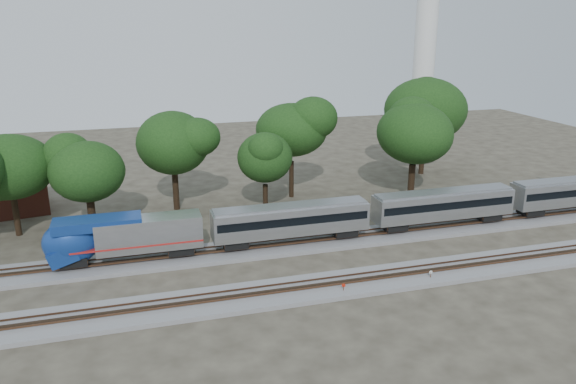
# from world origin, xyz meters

# --- Properties ---
(ground) EXTENTS (160.00, 160.00, 0.00)m
(ground) POSITION_xyz_m (0.00, 0.00, 0.00)
(ground) COLOR #383328
(ground) RESTS_ON ground
(track_far) EXTENTS (160.00, 5.00, 0.73)m
(track_far) POSITION_xyz_m (0.00, 6.00, 0.21)
(track_far) COLOR slate
(track_far) RESTS_ON ground
(track_near) EXTENTS (160.00, 5.00, 0.73)m
(track_near) POSITION_xyz_m (0.00, -4.00, 0.21)
(track_near) COLOR slate
(track_near) RESTS_ON ground
(train) EXTENTS (120.81, 2.94, 4.33)m
(train) POSITION_xyz_m (36.16, 6.00, 3.06)
(train) COLOR #B9BBC0
(train) RESTS_ON ground
(switch_stand_red) EXTENTS (0.32, 0.15, 1.04)m
(switch_stand_red) POSITION_xyz_m (1.91, -5.47, 0.66)
(switch_stand_red) COLOR #512D19
(switch_stand_red) RESTS_ON ground
(switch_stand_white) EXTENTS (0.34, 0.06, 1.07)m
(switch_stand_white) POSITION_xyz_m (10.43, -5.29, 0.68)
(switch_stand_white) COLOR #512D19
(switch_stand_white) RESTS_ON ground
(switch_lever) EXTENTS (0.57, 0.46, 0.30)m
(switch_lever) POSITION_xyz_m (6.86, -5.53, 0.15)
(switch_lever) COLOR #512D19
(switch_lever) RESTS_ON ground
(brick_building) EXTENTS (10.85, 8.50, 4.71)m
(brick_building) POSITION_xyz_m (-29.97, 26.13, 2.37)
(brick_building) COLOR brown
(brick_building) RESTS_ON ground
(tree_1) EXTENTS (7.89, 7.89, 11.12)m
(tree_1) POSITION_xyz_m (-27.31, 17.52, 7.74)
(tree_1) COLOR black
(tree_1) RESTS_ON ground
(tree_2) EXTENTS (7.31, 7.31, 10.31)m
(tree_2) POSITION_xyz_m (-19.40, 15.48, 7.17)
(tree_2) COLOR black
(tree_2) RESTS_ON ground
(tree_3) EXTENTS (8.62, 8.62, 12.16)m
(tree_3) POSITION_xyz_m (-9.73, 21.60, 8.47)
(tree_3) COLOR black
(tree_3) RESTS_ON ground
(tree_4) EXTENTS (7.30, 7.30, 10.29)m
(tree_4) POSITION_xyz_m (0.41, 16.33, 7.16)
(tree_4) COLOR black
(tree_4) RESTS_ON ground
(tree_5) EXTENTS (9.22, 9.22, 13.00)m
(tree_5) POSITION_xyz_m (5.51, 22.51, 9.06)
(tree_5) COLOR black
(tree_5) RESTS_ON ground
(tree_6) EXTENTS (9.05, 9.05, 12.76)m
(tree_6) POSITION_xyz_m (20.10, 16.74, 8.89)
(tree_6) COLOR black
(tree_6) RESTS_ON ground
(tree_7) EXTENTS (9.95, 9.95, 14.03)m
(tree_7) POSITION_xyz_m (28.00, 28.15, 9.78)
(tree_7) COLOR black
(tree_7) RESTS_ON ground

